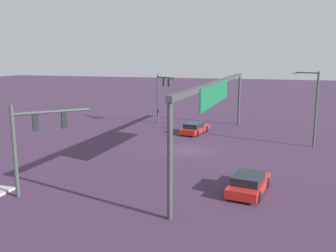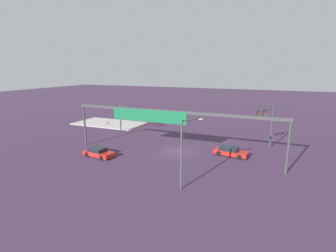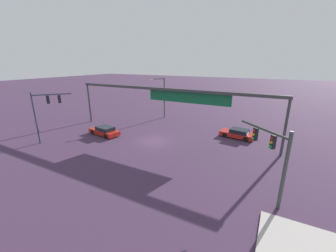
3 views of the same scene
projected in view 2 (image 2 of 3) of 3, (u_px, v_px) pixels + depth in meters
ground_plane at (178, 151)px, 37.22m from camera, size 239.59×239.59×0.00m
sidewalk_corner at (109, 123)px, 55.84m from camera, size 14.62×8.15×0.15m
traffic_signal_near_corner at (266, 120)px, 37.57m from camera, size 2.98×3.33×6.27m
traffic_signal_opposite_side at (122, 113)px, 47.01m from camera, size 3.51×3.30×5.57m
streetlamp_curved_arm at (184, 148)px, 24.91m from camera, size 1.62×2.48×7.04m
overhead_sign_gantry at (165, 116)px, 33.78m from camera, size 28.86×0.43×6.41m
sedan_car_approaching at (98, 152)px, 35.00m from camera, size 4.57×2.43×1.21m
sedan_car_waiting_far at (230, 151)px, 35.35m from camera, size 4.80×2.47×1.21m
fire_hydrant_on_curb at (107, 123)px, 54.41m from camera, size 0.33×0.22×0.71m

